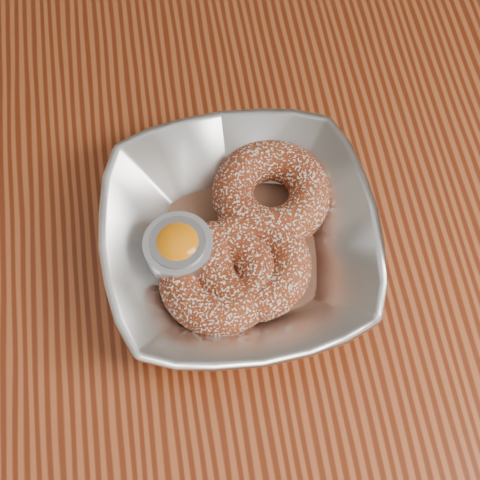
{
  "coord_description": "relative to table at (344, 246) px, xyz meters",
  "views": [
    {
      "loc": [
        -0.15,
        -0.26,
        1.29
      ],
      "look_at": [
        -0.12,
        -0.03,
        0.78
      ],
      "focal_mm": 50.0,
      "sensor_mm": 36.0,
      "label": 1
    }
  ],
  "objects": [
    {
      "name": "parchment",
      "position": [
        -0.12,
        -0.03,
        0.11
      ],
      "size": [
        0.19,
        0.19,
        0.0
      ],
      "primitive_type": "cube",
      "rotation": [
        0.0,
        0.0,
        0.47
      ],
      "color": "brown",
      "rests_on": "table"
    },
    {
      "name": "donut_back",
      "position": [
        -0.08,
        0.01,
        0.13
      ],
      "size": [
        0.12,
        0.12,
        0.04
      ],
      "primitive_type": "torus",
      "rotation": [
        0.0,
        0.0,
        0.21
      ],
      "color": "maroon",
      "rests_on": "parchment"
    },
    {
      "name": "donut_front",
      "position": [
        -0.11,
        -0.06,
        0.13
      ],
      "size": [
        0.14,
        0.14,
        0.04
      ],
      "primitive_type": "torus",
      "rotation": [
        0.0,
        0.0,
        0.6
      ],
      "color": "maroon",
      "rests_on": "parchment"
    },
    {
      "name": "serving_bowl",
      "position": [
        -0.12,
        -0.03,
        0.13
      ],
      "size": [
        0.23,
        0.23,
        0.06
      ],
      "primitive_type": "imported",
      "color": "silver",
      "rests_on": "table"
    },
    {
      "name": "ramekin",
      "position": [
        -0.17,
        -0.04,
        0.13
      ],
      "size": [
        0.06,
        0.06,
        0.05
      ],
      "color": "silver",
      "rests_on": "table"
    },
    {
      "name": "table",
      "position": [
        0.0,
        0.0,
        0.0
      ],
      "size": [
        1.2,
        0.8,
        0.75
      ],
      "color": "maroon",
      "rests_on": "ground_plane"
    },
    {
      "name": "donut_extra",
      "position": [
        -0.14,
        -0.06,
        0.13
      ],
      "size": [
        0.1,
        0.1,
        0.04
      ],
      "primitive_type": "torus",
      "rotation": [
        0.0,
        0.0,
        -0.02
      ],
      "color": "maroon",
      "rests_on": "parchment"
    },
    {
      "name": "ground_plane",
      "position": [
        0.0,
        0.0,
        -0.65
      ],
      "size": [
        4.0,
        4.0,
        0.0
      ],
      "primitive_type": "plane",
      "color": "#565659",
      "rests_on": "ground"
    }
  ]
}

